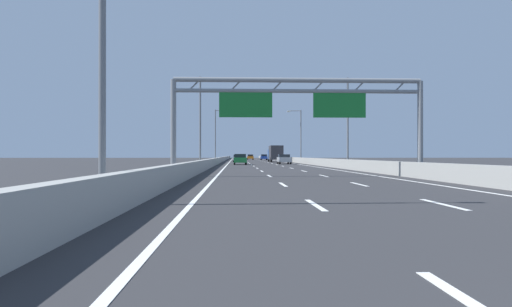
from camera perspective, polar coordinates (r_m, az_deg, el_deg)
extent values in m
plane|color=#2D2D30|center=(100.55, -0.15, -0.96)|extent=(260.00, 260.00, 0.00)
cube|color=white|center=(13.22, 7.19, -6.18)|extent=(0.16, 3.00, 0.01)
cube|color=white|center=(22.12, 3.28, -3.76)|extent=(0.16, 3.00, 0.01)
cube|color=white|center=(31.07, 1.63, -2.72)|extent=(0.16, 3.00, 0.01)
cube|color=white|center=(40.05, 0.72, -2.15)|extent=(0.16, 3.00, 0.01)
cube|color=white|center=(49.03, 0.14, -1.79)|extent=(0.16, 3.00, 0.01)
cube|color=white|center=(58.02, -0.26, -1.54)|extent=(0.16, 3.00, 0.01)
cube|color=white|center=(67.01, -0.55, -1.35)|extent=(0.16, 3.00, 0.01)
cube|color=white|center=(76.01, -0.77, -1.21)|extent=(0.16, 3.00, 0.01)
cube|color=white|center=(85.00, -0.95, -1.10)|extent=(0.16, 3.00, 0.01)
cube|color=white|center=(94.00, -1.09, -1.01)|extent=(0.16, 3.00, 0.01)
cube|color=white|center=(103.00, -1.21, -0.94)|extent=(0.16, 3.00, 0.01)
cube|color=white|center=(111.99, -1.30, -0.88)|extent=(0.16, 3.00, 0.01)
cube|color=white|center=(120.99, -1.39, -0.83)|extent=(0.16, 3.00, 0.01)
cube|color=white|center=(129.99, -1.46, -0.78)|extent=(0.16, 3.00, 0.01)
cube|color=white|center=(138.99, -1.52, -0.74)|extent=(0.16, 3.00, 0.01)
cube|color=white|center=(147.99, -1.58, -0.71)|extent=(0.16, 3.00, 0.01)
cube|color=white|center=(156.98, -1.63, -0.68)|extent=(0.16, 3.00, 0.01)
cube|color=white|center=(14.27, 21.67, -5.73)|extent=(0.16, 3.00, 0.01)
cube|color=white|center=(22.76, 12.36, -3.65)|extent=(0.16, 3.00, 0.01)
cube|color=white|center=(31.53, 8.17, -2.69)|extent=(0.16, 3.00, 0.01)
cube|color=white|center=(40.41, 5.82, -2.13)|extent=(0.16, 3.00, 0.01)
cube|color=white|center=(49.32, 4.32, -1.78)|extent=(0.16, 3.00, 0.01)
cube|color=white|center=(58.27, 3.28, -1.53)|extent=(0.16, 3.00, 0.01)
cube|color=white|center=(67.23, 2.52, -1.35)|extent=(0.16, 3.00, 0.01)
cube|color=white|center=(76.20, 1.93, -1.21)|extent=(0.16, 3.00, 0.01)
cube|color=white|center=(85.17, 1.47, -1.10)|extent=(0.16, 3.00, 0.01)
cube|color=white|center=(94.15, 1.10, -1.01)|extent=(0.16, 3.00, 0.01)
cube|color=white|center=(103.14, 0.79, -0.94)|extent=(0.16, 3.00, 0.01)
cube|color=white|center=(112.12, 0.53, -0.88)|extent=(0.16, 3.00, 0.01)
cube|color=white|center=(121.11, 0.31, -0.83)|extent=(0.16, 3.00, 0.01)
cube|color=white|center=(130.10, 0.13, -0.78)|extent=(0.16, 3.00, 0.01)
cube|color=white|center=(139.09, -0.04, -0.74)|extent=(0.16, 3.00, 0.01)
cube|color=white|center=(148.08, -0.19, -0.71)|extent=(0.16, 3.00, 0.01)
cube|color=white|center=(157.08, -0.31, -0.68)|extent=(0.16, 3.00, 0.01)
cube|color=white|center=(88.48, -3.24, -1.07)|extent=(0.16, 176.00, 0.01)
cube|color=white|center=(88.96, 3.54, -1.06)|extent=(0.16, 176.00, 0.01)
cube|color=#9E9E99|center=(110.51, -3.93, -0.65)|extent=(0.45, 220.00, 0.95)
cube|color=#9E9E99|center=(111.00, 3.21, -0.64)|extent=(0.45, 220.00, 0.95)
cylinder|color=gray|center=(30.49, -9.95, 3.05)|extent=(0.36, 0.36, 6.20)
cylinder|color=gray|center=(32.51, 19.21, 2.85)|extent=(0.36, 0.36, 6.20)
cylinder|color=gray|center=(30.82, 5.11, 8.81)|extent=(15.96, 0.32, 0.32)
cylinder|color=gray|center=(30.72, 5.11, 7.52)|extent=(15.96, 0.26, 0.26)
cylinder|color=gray|center=(30.62, -7.45, 8.20)|extent=(0.74, 0.10, 0.74)
cylinder|color=gray|center=(30.50, -2.42, 8.24)|extent=(0.74, 0.10, 0.74)
cylinder|color=gray|center=(30.62, 2.62, 8.20)|extent=(0.74, 0.10, 0.74)
cylinder|color=gray|center=(30.97, 7.58, 8.11)|extent=(0.74, 0.10, 0.74)
cylinder|color=gray|center=(31.53, 12.39, 7.96)|extent=(0.74, 0.10, 0.74)
cylinder|color=gray|center=(32.31, 16.99, 7.77)|extent=(0.74, 0.10, 0.74)
cube|color=#19752D|center=(30.35, -1.25, 5.90)|extent=(3.40, 0.12, 1.60)
cube|color=#19752D|center=(31.07, 10.05, 5.76)|extent=(3.40, 0.12, 1.60)
cylinder|color=slate|center=(14.14, -18.06, 13.58)|extent=(0.20, 0.20, 9.50)
cylinder|color=slate|center=(49.19, -6.76, 3.75)|extent=(0.20, 0.20, 9.50)
cylinder|color=slate|center=(49.65, -5.47, 9.06)|extent=(2.20, 0.12, 0.12)
cube|color=#F2EAC6|center=(49.58, -4.19, 8.95)|extent=(0.56, 0.28, 0.20)
cylinder|color=slate|center=(50.42, 11.01, 3.65)|extent=(0.20, 0.20, 9.50)
cylinder|color=slate|center=(50.70, 9.78, 8.86)|extent=(2.20, 0.12, 0.12)
cube|color=#F2EAC6|center=(50.46, 8.55, 8.79)|extent=(0.56, 0.28, 0.20)
cylinder|color=slate|center=(84.79, -4.93, 2.10)|extent=(0.20, 0.20, 9.50)
cylinder|color=slate|center=(85.05, -4.19, 5.20)|extent=(2.20, 0.12, 0.12)
cube|color=#F2EAC6|center=(85.02, -3.45, 5.13)|extent=(0.56, 0.28, 0.20)
cylinder|color=slate|center=(85.51, 5.44, 2.08)|extent=(0.20, 0.20, 9.50)
cylinder|color=slate|center=(85.67, 4.71, 5.16)|extent=(2.20, 0.12, 0.12)
cube|color=#F2EAC6|center=(85.53, 3.97, 5.10)|extent=(0.56, 0.28, 0.20)
cube|color=silver|center=(92.82, -2.22, -0.64)|extent=(1.88, 4.35, 0.61)
cube|color=black|center=(92.68, -2.22, -0.30)|extent=(1.65, 1.75, 0.52)
cylinder|color=black|center=(94.45, -2.72, -0.82)|extent=(0.22, 0.64, 0.64)
cylinder|color=black|center=(94.46, -1.72, -0.82)|extent=(0.22, 0.64, 0.64)
cylinder|color=black|center=(91.20, -2.73, -0.84)|extent=(0.22, 0.64, 0.64)
cylinder|color=black|center=(91.21, -1.69, -0.84)|extent=(0.22, 0.64, 0.64)
cube|color=#1E7A38|center=(67.41, -1.93, -0.78)|extent=(1.83, 4.16, 0.70)
cube|color=black|center=(67.11, -1.92, -0.27)|extent=(1.61, 1.83, 0.50)
cylinder|color=black|center=(68.94, -2.61, -1.06)|extent=(0.22, 0.64, 0.64)
cylinder|color=black|center=(68.96, -1.27, -1.06)|extent=(0.22, 0.64, 0.64)
cylinder|color=black|center=(65.88, -2.61, -1.10)|extent=(0.22, 0.64, 0.64)
cylinder|color=black|center=(65.90, -1.22, -1.10)|extent=(0.22, 0.64, 0.64)
cube|color=#A8ADB2|center=(72.29, 3.41, -0.73)|extent=(1.85, 4.42, 0.72)
cube|color=black|center=(72.28, 3.41, -0.28)|extent=(1.63, 1.78, 0.44)
cylinder|color=black|center=(73.88, 2.64, -1.00)|extent=(0.22, 0.64, 0.64)
cylinder|color=black|center=(74.04, 3.90, -1.00)|extent=(0.22, 0.64, 0.64)
cylinder|color=black|center=(70.57, 2.88, -1.04)|extent=(0.22, 0.64, 0.64)
cylinder|color=black|center=(70.74, 4.20, -1.04)|extent=(0.22, 0.64, 0.64)
cube|color=orange|center=(136.22, -0.69, -0.48)|extent=(1.76, 4.13, 0.68)
cube|color=black|center=(136.11, -0.69, -0.23)|extent=(1.55, 1.83, 0.52)
cylinder|color=black|center=(137.71, -1.03, -0.62)|extent=(0.22, 0.64, 0.64)
cylinder|color=black|center=(137.76, -0.39, -0.62)|extent=(0.22, 0.64, 0.64)
cylinder|color=black|center=(134.69, -1.00, -0.63)|extent=(0.22, 0.64, 0.64)
cylinder|color=black|center=(134.74, -0.34, -0.63)|extent=(0.22, 0.64, 0.64)
cube|color=#2347AD|center=(127.16, 0.95, -0.50)|extent=(1.74, 4.63, 0.69)
cube|color=black|center=(126.81, 0.96, -0.22)|extent=(1.53, 2.11, 0.52)
cylinder|color=black|center=(128.88, 0.57, -0.65)|extent=(0.22, 0.64, 0.64)
cylinder|color=black|center=(128.97, 1.24, -0.65)|extent=(0.22, 0.64, 0.64)
cylinder|color=black|center=(125.36, 0.65, -0.66)|extent=(0.22, 0.64, 0.64)
cylinder|color=black|center=(125.45, 1.35, -0.66)|extent=(0.22, 0.64, 0.64)
cube|color=#194799|center=(97.35, 2.19, -0.11)|extent=(2.40, 2.52, 2.02)
cube|color=#333338|center=(92.77, 2.42, 0.11)|extent=(2.40, 6.28, 2.72)
cylinder|color=black|center=(97.63, 1.55, -0.71)|extent=(0.28, 0.96, 0.96)
cylinder|color=black|center=(97.80, 2.79, -0.70)|extent=(0.28, 0.96, 0.96)
cylinder|color=black|center=(90.95, 1.84, -0.74)|extent=(0.28, 0.96, 0.96)
cylinder|color=black|center=(91.14, 3.17, -0.74)|extent=(0.28, 0.96, 0.96)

